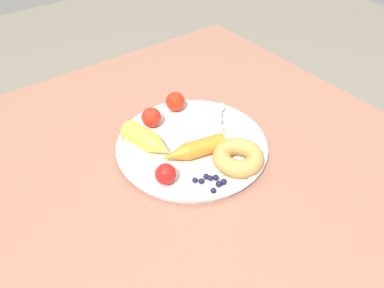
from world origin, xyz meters
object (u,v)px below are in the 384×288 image
(tomato_near, at_px, (166,174))
(banana, at_px, (218,121))
(carrot_yellow, at_px, (148,141))
(dining_table, at_px, (189,197))
(carrot_orange, at_px, (193,150))
(donut, at_px, (238,157))
(tomato_far, at_px, (150,118))
(tomato_mid, at_px, (175,102))
(plate, at_px, (192,145))
(blueberry_pile, at_px, (211,181))

(tomato_near, bearing_deg, banana, 111.76)
(carrot_yellow, bearing_deg, dining_table, 32.54)
(dining_table, distance_m, banana, 0.17)
(carrot_orange, height_order, donut, same)
(donut, distance_m, tomato_far, 0.21)
(dining_table, xyz_separation_m, tomato_mid, (-0.15, 0.07, 0.13))
(plate, relative_size, banana, 2.71)
(tomato_near, bearing_deg, dining_table, 110.12)
(dining_table, bearing_deg, banana, 112.76)
(banana, bearing_deg, tomato_near, -68.24)
(dining_table, height_order, tomato_mid, tomato_mid)
(donut, bearing_deg, carrot_orange, -140.89)
(dining_table, relative_size, carrot_yellow, 7.79)
(donut, height_order, blueberry_pile, donut)
(plate, bearing_deg, tomato_near, -60.98)
(carrot_yellow, xyz_separation_m, blueberry_pile, (0.15, 0.04, -0.01))
(banana, relative_size, tomato_far, 2.67)
(carrot_orange, distance_m, tomato_far, 0.13)
(dining_table, relative_size, tomato_mid, 21.63)
(tomato_near, bearing_deg, tomato_mid, 140.60)
(carrot_yellow, height_order, tomato_near, carrot_yellow)
(banana, relative_size, carrot_orange, 0.85)
(dining_table, xyz_separation_m, tomato_far, (-0.13, -0.00, 0.13))
(plate, bearing_deg, carrot_yellow, -118.00)
(carrot_yellow, distance_m, tomato_far, 0.07)
(blueberry_pile, xyz_separation_m, tomato_far, (-0.21, 0.00, 0.01))
(carrot_orange, relative_size, donut, 1.37)
(plate, height_order, blueberry_pile, blueberry_pile)
(carrot_yellow, xyz_separation_m, tomato_near, (0.10, -0.02, -0.00))
(plate, xyz_separation_m, tomato_far, (-0.10, -0.04, 0.02))
(donut, height_order, tomato_near, tomato_near)
(carrot_orange, bearing_deg, donut, 39.11)
(carrot_orange, relative_size, blueberry_pile, 2.68)
(donut, distance_m, tomato_mid, 0.22)
(donut, xyz_separation_m, blueberry_pile, (0.01, -0.07, -0.01))
(banana, relative_size, donut, 1.16)
(plate, height_order, tomato_mid, tomato_mid)
(plate, distance_m, tomato_far, 0.11)
(banana, xyz_separation_m, carrot_orange, (0.05, -0.10, 0.00))
(carrot_yellow, relative_size, tomato_near, 3.06)
(tomato_far, bearing_deg, dining_table, 1.91)
(plate, bearing_deg, tomato_mid, 160.43)
(carrot_yellow, distance_m, blueberry_pile, 0.16)
(donut, xyz_separation_m, tomato_mid, (-0.22, 0.01, 0.00))
(blueberry_pile, distance_m, tomato_far, 0.21)
(tomato_mid, height_order, tomato_far, same)
(blueberry_pile, distance_m, tomato_near, 0.08)
(donut, distance_m, blueberry_pile, 0.07)
(plate, bearing_deg, donut, 19.15)
(tomato_mid, relative_size, tomato_far, 1.02)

